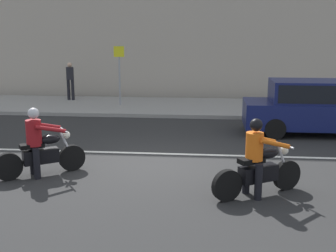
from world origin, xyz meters
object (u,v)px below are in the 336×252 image
at_px(motorcycle_with_rider_orange_stripe, 258,164).
at_px(motorcycle_with_rider_crimson, 40,148).
at_px(parked_sedan_navy, 316,107).
at_px(street_sign_post, 119,69).
at_px(pedestrian_bystander, 70,78).

relative_size(motorcycle_with_rider_orange_stripe, motorcycle_with_rider_crimson, 1.05).
xyz_separation_m(motorcycle_with_rider_orange_stripe, parked_sedan_navy, (2.37, 5.60, 0.24)).
relative_size(motorcycle_with_rider_orange_stripe, street_sign_post, 0.74).
xyz_separation_m(motorcycle_with_rider_orange_stripe, motorcycle_with_rider_crimson, (-4.78, 0.78, -0.00)).
bearing_deg(motorcycle_with_rider_crimson, parked_sedan_navy, 33.98).
distance_m(motorcycle_with_rider_orange_stripe, parked_sedan_navy, 6.08).
distance_m(motorcycle_with_rider_orange_stripe, street_sign_post, 10.96).
distance_m(motorcycle_with_rider_crimson, pedestrian_bystander, 10.49).
xyz_separation_m(parked_sedan_navy, pedestrian_bystander, (-9.73, 5.33, 0.26)).
distance_m(motorcycle_with_rider_orange_stripe, motorcycle_with_rider_crimson, 4.84).
distance_m(street_sign_post, pedestrian_bystander, 2.83).
distance_m(motorcycle_with_rider_crimson, street_sign_post, 9.07).
height_order(motorcycle_with_rider_orange_stripe, pedestrian_bystander, pedestrian_bystander).
height_order(motorcycle_with_rider_orange_stripe, street_sign_post, street_sign_post).
relative_size(motorcycle_with_rider_crimson, parked_sedan_navy, 0.38).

